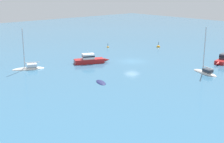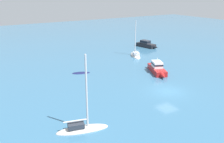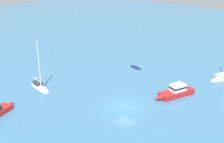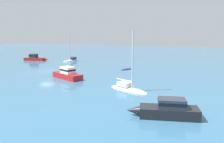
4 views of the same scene
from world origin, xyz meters
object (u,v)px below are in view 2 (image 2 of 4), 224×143
object	(u,v)px
sloop	(135,55)
cabin_cruiser_1	(157,69)
sailboat	(82,128)
tender	(81,73)
launch	(147,44)

from	to	relation	value
sloop	cabin_cruiser_1	size ratio (longest dim) A/B	1.12
sailboat	cabin_cruiser_1	world-z (taller)	sailboat
sloop	cabin_cruiser_1	world-z (taller)	sloop
sailboat	cabin_cruiser_1	distance (m)	20.71
tender	sloop	distance (m)	14.98
tender	cabin_cruiser_1	xyz separation A→B (m)	(-6.31, -10.80, 0.68)
tender	launch	world-z (taller)	launch
sloop	tender	bearing A→B (deg)	131.07
tender	sloop	size ratio (longest dim) A/B	0.42
sailboat	cabin_cruiser_1	xyz separation A→B (m)	(9.82, -18.23, 0.47)
tender	launch	distance (m)	23.60
sloop	launch	world-z (taller)	sloop
tender	launch	size ratio (longest dim) A/B	0.52
sailboat	tender	bearing A→B (deg)	79.69
tender	sailboat	world-z (taller)	sailboat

